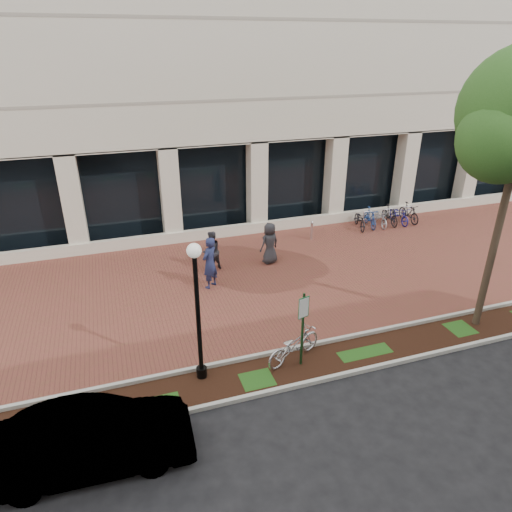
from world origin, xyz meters
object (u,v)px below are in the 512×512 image
object	(u,v)px
sedan_near_curb	(91,440)
pedestrian_right	(270,243)
pedestrian_left	(210,263)
bollard	(312,230)
parking_sign	(303,320)
bike_rack_cluster	(384,216)
lamppost	(198,306)
locked_bicycle	(294,345)
pedestrian_mid	(211,251)

from	to	relation	value
sedan_near_curb	pedestrian_right	bearing A→B (deg)	-37.58
pedestrian_left	pedestrian_right	xyz separation A→B (m)	(2.75, 1.26, -0.12)
pedestrian_left	bollard	size ratio (longest dim) A/B	2.19
sedan_near_curb	parking_sign	bearing A→B (deg)	-70.32
parking_sign	bike_rack_cluster	bearing A→B (deg)	32.19
lamppost	bike_rack_cluster	distance (m)	13.81
locked_bicycle	bike_rack_cluster	bearing A→B (deg)	-66.84
locked_bicycle	bollard	size ratio (longest dim) A/B	2.13
locked_bicycle	bollard	world-z (taller)	locked_bicycle
lamppost	locked_bicycle	bearing A→B (deg)	-2.06
locked_bicycle	parking_sign	bearing A→B (deg)	179.96
parking_sign	lamppost	xyz separation A→B (m)	(-2.72, 0.38, 0.75)
locked_bicycle	sedan_near_curb	distance (m)	5.69
lamppost	pedestrian_right	world-z (taller)	lamppost
parking_sign	sedan_near_curb	distance (m)	5.76
pedestrian_left	pedestrian_mid	size ratio (longest dim) A/B	1.21
pedestrian_left	bike_rack_cluster	world-z (taller)	pedestrian_left
lamppost	pedestrian_left	bearing A→B (deg)	73.95
pedestrian_mid	lamppost	bearing A→B (deg)	49.06
parking_sign	bollard	distance (m)	9.08
pedestrian_left	pedestrian_right	world-z (taller)	pedestrian_left
lamppost	locked_bicycle	xyz separation A→B (m)	(2.61, -0.09, -1.71)
pedestrian_left	bike_rack_cluster	bearing A→B (deg)	159.39
locked_bicycle	pedestrian_right	bearing A→B (deg)	-35.91
locked_bicycle	pedestrian_left	xyz separation A→B (m)	(-1.23, 4.88, 0.48)
pedestrian_left	bollard	xyz separation A→B (m)	(5.38, 2.91, -0.52)
locked_bicycle	pedestrian_left	distance (m)	5.06
pedestrian_left	sedan_near_curb	world-z (taller)	pedestrian_left
locked_bicycle	sedan_near_curb	bearing A→B (deg)	88.00
bike_rack_cluster	sedan_near_curb	xyz separation A→B (m)	(-13.66, -10.31, 0.23)
parking_sign	bollard	world-z (taller)	parking_sign
pedestrian_left	locked_bicycle	bearing A→B (deg)	63.50
parking_sign	lamppost	distance (m)	2.85
bollard	bike_rack_cluster	distance (m)	4.20
parking_sign	pedestrian_mid	xyz separation A→B (m)	(-0.97, 6.52, -0.65)
pedestrian_mid	locked_bicycle	bearing A→B (deg)	72.80
lamppost	pedestrian_right	size ratio (longest dim) A/B	2.28
bike_rack_cluster	sedan_near_curb	size ratio (longest dim) A/B	0.84
lamppost	pedestrian_mid	xyz separation A→B (m)	(1.76, 6.14, -1.40)
lamppost	pedestrian_mid	distance (m)	6.54
bollard	bike_rack_cluster	size ratio (longest dim) A/B	0.26
parking_sign	lamppost	size ratio (longest dim) A/B	0.58
pedestrian_right	sedan_near_curb	distance (m)	10.61
lamppost	sedan_near_curb	distance (m)	3.74
parking_sign	pedestrian_right	size ratio (longest dim) A/B	1.33
lamppost	pedestrian_left	xyz separation A→B (m)	(1.38, 4.79, -1.23)
sedan_near_curb	locked_bicycle	bearing A→B (deg)	-67.23
lamppost	pedestrian_mid	size ratio (longest dim) A/B	2.42
pedestrian_mid	bike_rack_cluster	size ratio (longest dim) A/B	0.47
bollard	sedan_near_curb	bearing A→B (deg)	-134.26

